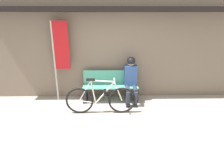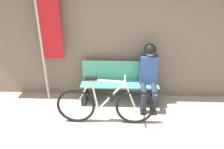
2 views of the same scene
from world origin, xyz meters
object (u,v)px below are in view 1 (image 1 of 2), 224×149
object	(u,v)px
bicycle	(101,99)
person_seated	(131,77)
park_bench_near	(110,87)
banner_pole	(59,52)

from	to	relation	value
bicycle	person_seated	distance (m)	1.09
park_bench_near	person_seated	size ratio (longest dim) A/B	1.20
park_bench_near	person_seated	bearing A→B (deg)	-9.77
park_bench_near	bicycle	xyz separation A→B (m)	(-0.25, -0.73, -0.03)
bicycle	person_seated	world-z (taller)	person_seated
bicycle	banner_pole	distance (m)	1.73
park_bench_near	banner_pole	world-z (taller)	banner_pole
bicycle	person_seated	bearing A→B (deg)	38.09
person_seated	banner_pole	bearing A→B (deg)	175.55
bicycle	banner_pole	size ratio (longest dim) A/B	0.78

